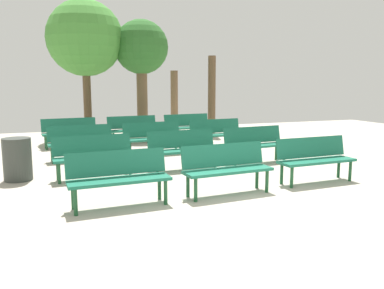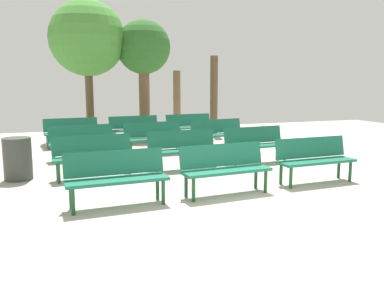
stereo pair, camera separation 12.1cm
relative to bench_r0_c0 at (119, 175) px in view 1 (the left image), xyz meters
name	(u,v)px [view 1 (the left image)]	position (x,y,z in m)	size (l,w,h in m)	color
ground_plane	(281,220)	(2.05, -1.48, -0.50)	(24.00, 24.00, 0.00)	#B2A899
bench_r0_c0	(119,175)	(0.00, 0.00, 0.00)	(1.62, 0.55, 0.87)	#19664C
bench_r0_c1	(226,166)	(1.90, 0.05, 0.00)	(1.63, 0.59, 0.87)	#19664C
bench_r0_c2	(315,157)	(3.89, 0.23, 0.00)	(1.62, 0.54, 0.87)	#19664C
bench_r1_c0	(93,154)	(-0.17, 2.04, 0.00)	(1.62, 0.56, 0.87)	#19664C
bench_r1_c1	(183,147)	(1.83, 2.23, 0.00)	(1.63, 0.58, 0.87)	#19664C
bench_r1_c2	(255,142)	(3.71, 2.30, 0.00)	(1.64, 0.62, 0.87)	#19664C
bench_r2_c0	(81,140)	(-0.25, 4.13, 0.00)	(1.63, 0.57, 0.87)	#19664C
bench_r2_c1	(153,136)	(1.65, 4.26, 0.00)	(1.63, 0.58, 0.87)	#19664C
bench_r2_c2	(216,132)	(3.62, 4.44, 0.00)	(1.63, 0.59, 0.87)	#19664C
bench_r3_c0	(70,131)	(-0.41, 6.27, 0.00)	(1.64, 0.63, 0.87)	#19664C
bench_r3_c1	(133,128)	(1.55, 6.41, 0.00)	(1.63, 0.61, 0.87)	#19664C
bench_r3_c2	(188,125)	(3.46, 6.52, 0.00)	(1.63, 0.60, 0.87)	#19664C
tree_0	(174,100)	(4.11, 10.11, 0.71)	(0.31, 0.31, 2.43)	brown
tree_1	(85,39)	(0.34, 8.31, 2.93)	(2.61, 2.61, 4.76)	brown
tree_2	(212,96)	(4.73, 7.47, 0.95)	(0.28, 0.28, 2.91)	brown
tree_3	(141,50)	(2.26, 8.11, 2.59)	(1.92, 1.92, 4.16)	brown
trash_bin	(17,159)	(-1.62, 2.38, -0.08)	(0.55, 0.55, 0.86)	#383D38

